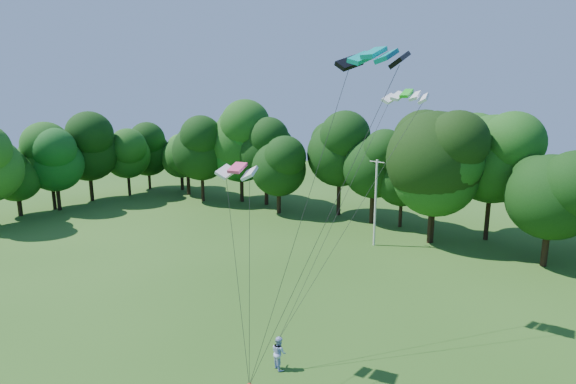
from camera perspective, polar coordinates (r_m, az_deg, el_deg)
The scene contains 8 objects.
utility_pole at distance 45.24m, azimuth 11.05°, elevation -1.27°, with size 1.70×0.51×8.69m.
kite_flyer_right at distance 25.86m, azimuth -1.16°, elevation -19.70°, with size 0.91×0.71×1.86m, color #AFC1F3.
kite_teal at distance 19.89m, azimuth 10.86°, elevation 16.98°, with size 3.04×1.55×0.60m.
kite_green at distance 28.41m, azimuth 14.81°, elevation 12.02°, with size 2.64×1.26×0.56m.
kite_pink at distance 22.72m, azimuth -6.45°, elevation 3.07°, with size 2.20×1.39×0.47m.
tree_back_west at distance 64.45m, azimuth -6.06°, elevation 6.94°, with size 10.11×10.11×14.71m.
tree_back_center at distance 46.61m, azimuth 18.14°, elevation 4.99°, with size 10.41×10.41×15.14m.
tree_flank_west at distance 65.87m, azimuth -27.55°, elevation 3.97°, with size 7.83×7.83×11.39m.
Camera 1 is at (14.98, -10.67, 14.37)m, focal length 28.00 mm.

